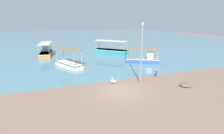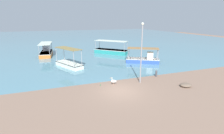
% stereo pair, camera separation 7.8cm
% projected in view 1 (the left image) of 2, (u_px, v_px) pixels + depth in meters
% --- Properties ---
extents(ground, '(120.00, 120.00, 0.00)m').
position_uv_depth(ground, '(120.00, 91.00, 16.96)').
color(ground, '#896B58').
extents(harbor_water, '(110.00, 90.00, 0.00)m').
position_uv_depth(harbor_water, '(66.00, 39.00, 60.28)').
color(harbor_water, '#588A9C').
rests_on(harbor_water, ground).
extents(fishing_boat_far_left, '(6.13, 6.12, 2.58)m').
position_uv_depth(fishing_boat_far_left, '(111.00, 51.00, 34.88)').
color(fishing_boat_far_left, teal).
rests_on(fishing_boat_far_left, harbor_water).
extents(fishing_boat_near_right, '(3.60, 5.25, 2.75)m').
position_uv_depth(fishing_boat_near_right, '(69.00, 64.00, 25.23)').
color(fishing_boat_near_right, white).
rests_on(fishing_boat_near_right, harbor_water).
extents(fishing_boat_near_left, '(5.34, 4.19, 2.33)m').
position_uv_depth(fishing_boat_near_left, '(143.00, 59.00, 27.77)').
color(fishing_boat_near_left, '#3355BB').
rests_on(fishing_boat_near_left, harbor_water).
extents(fishing_boat_outer, '(2.59, 5.93, 2.37)m').
position_uv_depth(fishing_boat_outer, '(46.00, 52.00, 33.13)').
color(fishing_boat_outer, orange).
rests_on(fishing_boat_outer, harbor_water).
extents(pelican, '(0.78, 0.45, 0.80)m').
position_uv_depth(pelican, '(114.00, 81.00, 18.57)').
color(pelican, '#E0997A').
rests_on(pelican, ground).
extents(lamp_post, '(0.28, 0.28, 6.43)m').
position_uv_depth(lamp_post, '(142.00, 50.00, 18.24)').
color(lamp_post, gray).
rests_on(lamp_post, ground).
extents(mooring_bollard, '(0.24, 0.24, 0.79)m').
position_uv_depth(mooring_bollard, '(156.00, 73.00, 21.11)').
color(mooring_bollard, '#47474C').
rests_on(mooring_bollard, ground).
extents(net_pile, '(1.21, 1.03, 0.35)m').
position_uv_depth(net_pile, '(186.00, 85.00, 18.06)').
color(net_pile, '#715E4D').
rests_on(net_pile, ground).
extents(glass_bottle, '(0.07, 0.07, 0.27)m').
position_uv_depth(glass_bottle, '(101.00, 85.00, 18.19)').
color(glass_bottle, '#3F7F4C').
rests_on(glass_bottle, ground).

